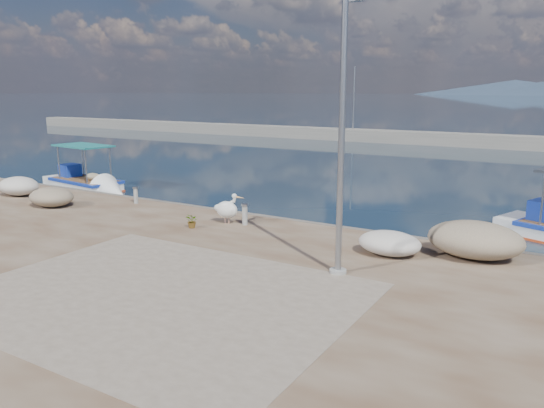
{
  "coord_description": "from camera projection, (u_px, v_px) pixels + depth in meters",
  "views": [
    {
      "loc": [
        9.25,
        -11.58,
        5.18
      ],
      "look_at": [
        0.0,
        3.8,
        1.3
      ],
      "focal_mm": 35.0,
      "sensor_mm": 36.0,
      "label": 1
    }
  ],
  "objects": [
    {
      "name": "ground",
      "position": [
        205.0,
        271.0,
        15.46
      ],
      "size": [
        1400.0,
        1400.0,
        0.0
      ],
      "primitive_type": "plane",
      "color": "#162635",
      "rests_on": "ground"
    },
    {
      "name": "quay",
      "position": [
        15.0,
        347.0,
        10.38
      ],
      "size": [
        44.0,
        22.0,
        0.5
      ],
      "primitive_type": "cube",
      "color": "#503722",
      "rests_on": "ground"
    },
    {
      "name": "quay_patch",
      "position": [
        159.0,
        295.0,
        12.33
      ],
      "size": [
        9.0,
        7.0,
        0.01
      ],
      "primitive_type": "cube",
      "color": "gray",
      "rests_on": "quay"
    },
    {
      "name": "breakwater",
      "position": [
        474.0,
        140.0,
        48.84
      ],
      "size": [
        120.0,
        2.2,
        7.5
      ],
      "color": "gray",
      "rests_on": "ground"
    },
    {
      "name": "boat_left",
      "position": [
        85.0,
        185.0,
        28.06
      ],
      "size": [
        5.93,
        2.6,
        2.76
      ],
      "rotation": [
        0.0,
        0.0,
        -0.13
      ],
      "color": "white",
      "rests_on": "ground"
    },
    {
      "name": "pelican",
      "position": [
        227.0,
        209.0,
        18.84
      ],
      "size": [
        1.16,
        0.67,
        1.11
      ],
      "rotation": [
        0.0,
        0.0,
        0.19
      ],
      "color": "tan",
      "rests_on": "quay"
    },
    {
      "name": "lamp_post",
      "position": [
        342.0,
        147.0,
        13.14
      ],
      "size": [
        0.44,
        0.96,
        7.0
      ],
      "color": "gray",
      "rests_on": "quay"
    },
    {
      "name": "bollard_near",
      "position": [
        245.0,
        214.0,
        18.66
      ],
      "size": [
        0.25,
        0.25,
        0.76
      ],
      "color": "gray",
      "rests_on": "quay"
    },
    {
      "name": "bollard_far",
      "position": [
        136.0,
        195.0,
        22.17
      ],
      "size": [
        0.23,
        0.23,
        0.71
      ],
      "color": "gray",
      "rests_on": "quay"
    },
    {
      "name": "potted_plant",
      "position": [
        192.0,
        221.0,
        18.27
      ],
      "size": [
        0.53,
        0.49,
        0.5
      ],
      "primitive_type": "imported",
      "rotation": [
        0.0,
        0.0,
        -0.24
      ],
      "color": "#33722D",
      "rests_on": "quay"
    },
    {
      "name": "net_pile_d",
      "position": [
        390.0,
        243.0,
        15.3
      ],
      "size": [
        1.83,
        1.37,
        0.68
      ],
      "primitive_type": "ellipsoid",
      "color": "silver",
      "rests_on": "quay"
    },
    {
      "name": "net_pile_a",
      "position": [
        19.0,
        186.0,
        23.92
      ],
      "size": [
        2.05,
        1.49,
        0.84
      ],
      "primitive_type": "ellipsoid",
      "color": "silver",
      "rests_on": "quay"
    },
    {
      "name": "net_pile_b",
      "position": [
        51.0,
        197.0,
        21.67
      ],
      "size": [
        1.99,
        1.55,
        0.77
      ],
      "primitive_type": "ellipsoid",
      "color": "tan",
      "rests_on": "quay"
    },
    {
      "name": "net_pile_c",
      "position": [
        475.0,
        240.0,
        15.0
      ],
      "size": [
        2.65,
        1.89,
        1.04
      ],
      "primitive_type": "ellipsoid",
      "color": "tan",
      "rests_on": "quay"
    }
  ]
}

